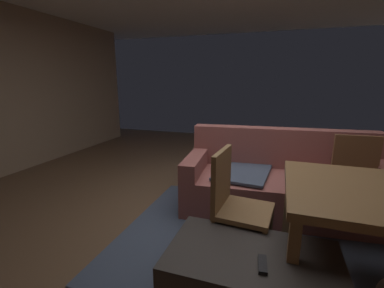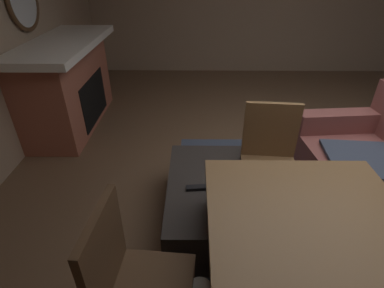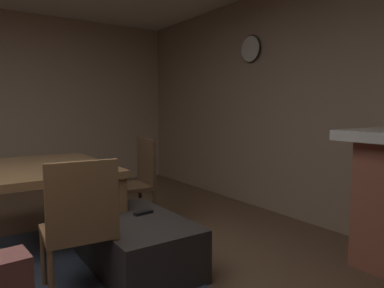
# 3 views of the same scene
# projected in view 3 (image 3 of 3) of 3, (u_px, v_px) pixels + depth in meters

# --- Properties ---
(wall_back_fireplace_side) EXTENTS (7.74, 0.12, 2.63)m
(wall_back_fireplace_side) POSITION_uv_depth(u_px,v_px,m) (338.00, 101.00, 3.49)
(wall_back_fireplace_side) COLOR #9E846B
(wall_back_fireplace_side) RESTS_ON ground
(ottoman_coffee_table) EXTENTS (1.10, 0.65, 0.39)m
(ottoman_coffee_table) POSITION_uv_depth(u_px,v_px,m) (136.00, 243.00, 2.73)
(ottoman_coffee_table) COLOR #2D2826
(ottoman_coffee_table) RESTS_ON ground
(tv_remote) EXTENTS (0.07, 0.16, 0.02)m
(tv_remote) POSITION_uv_depth(u_px,v_px,m) (143.00, 213.00, 2.82)
(tv_remote) COLOR black
(tv_remote) RESTS_ON ottoman_coffee_table
(dining_table) EXTENTS (1.44, 1.06, 0.74)m
(dining_table) POSITION_uv_depth(u_px,v_px,m) (43.00, 173.00, 3.15)
(dining_table) COLOR brown
(dining_table) RESTS_ON ground
(dining_chair_south) EXTENTS (0.48, 0.48, 0.93)m
(dining_chair_south) POSITION_uv_depth(u_px,v_px,m) (137.00, 177.00, 3.67)
(dining_chair_south) COLOR #513823
(dining_chair_south) RESTS_ON ground
(dining_chair_west) EXTENTS (0.48, 0.48, 0.93)m
(dining_chair_west) POSITION_uv_depth(u_px,v_px,m) (80.00, 221.00, 2.25)
(dining_chair_west) COLOR brown
(dining_chair_west) RESTS_ON ground
(small_dog) EXTENTS (0.29, 0.51, 0.30)m
(small_dog) POSITION_uv_depth(u_px,v_px,m) (91.00, 219.00, 3.38)
(small_dog) COLOR silver
(small_dog) RESTS_ON ground
(wall_clock) EXTENTS (0.34, 0.03, 0.34)m
(wall_clock) POSITION_uv_depth(u_px,v_px,m) (251.00, 49.00, 4.33)
(wall_clock) COLOR silver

